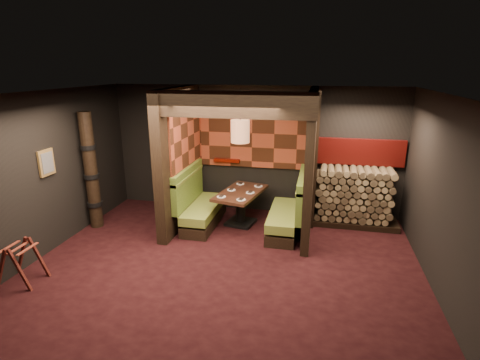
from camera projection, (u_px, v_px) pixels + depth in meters
name	position (u px, v px, depth m)	size (l,w,h in m)	color
floor	(224.00, 268.00, 6.29)	(6.50, 5.50, 0.02)	black
ceiling	(221.00, 93.00, 5.45)	(6.50, 5.50, 0.02)	black
wall_back	(254.00, 150.00, 8.45)	(6.50, 0.02, 2.85)	black
wall_front	(143.00, 282.00, 3.29)	(6.50, 0.02, 2.85)	black
wall_left	(42.00, 175.00, 6.52)	(0.02, 5.50, 2.85)	black
wall_right	(449.00, 202.00, 5.21)	(0.02, 5.50, 2.85)	black
partition_left	(179.00, 158.00, 7.68)	(0.20, 2.20, 2.85)	black
partition_right	(310.00, 165.00, 7.20)	(0.15, 2.10, 2.85)	black
header_beam	(231.00, 105.00, 6.18)	(2.85, 0.18, 0.44)	black
tapa_back_panel	(252.00, 133.00, 8.29)	(2.40, 0.06, 1.55)	#A64126
tapa_side_panel	(187.00, 137.00, 7.70)	(0.04, 1.85, 1.45)	#A64126
lacquer_shelf	(227.00, 160.00, 8.54)	(0.60, 0.12, 0.07)	#610D04
booth_bench_left	(199.00, 206.00, 7.90)	(0.68, 1.60, 1.14)	black
booth_bench_right	(289.00, 213.00, 7.52)	(0.68, 1.60, 1.14)	black
dining_table	(241.00, 202.00, 7.89)	(1.01, 1.50, 0.73)	black
place_settings	(241.00, 191.00, 7.82)	(0.80, 1.19, 0.03)	white
pendant_lamp	(240.00, 131.00, 7.41)	(0.37, 0.37, 1.07)	#A16642
framed_picture	(46.00, 163.00, 6.55)	(0.05, 0.36, 0.46)	olive
luggage_rack	(20.00, 261.00, 5.78)	(0.66, 0.47, 0.71)	#441610
totem_column	(91.00, 172.00, 7.58)	(0.31, 0.31, 2.40)	black
firewood_stack	(357.00, 197.00, 7.84)	(1.73, 0.70, 1.22)	black
mosaic_header	(359.00, 152.00, 7.89)	(1.83, 0.10, 0.56)	#670F0B
bay_front_post	(315.00, 162.00, 7.42)	(0.08, 0.08, 2.85)	black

